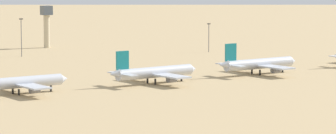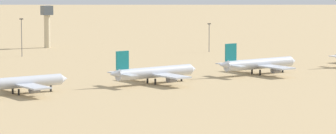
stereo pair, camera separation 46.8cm
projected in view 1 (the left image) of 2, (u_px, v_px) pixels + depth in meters
ground at (149, 83)px, 348.99m from camera, size 4000.00×4000.00×0.00m
parked_jet_navy_1 at (19, 83)px, 318.53m from camera, size 38.05×31.96×12.58m
parked_jet_teal_2 at (154, 72)px, 346.15m from camera, size 39.96×33.70×13.19m
parked_jet_teal_3 at (258, 64)px, 374.96m from camera, size 40.40×33.94×13.35m
control_tower at (47, 22)px, 493.04m from camera, size 5.20×5.20×22.43m
light_pole_mid at (21, 35)px, 446.03m from camera, size 1.80×0.50×18.50m
light_pole_east at (209, 35)px, 470.04m from camera, size 1.80×0.50×14.56m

